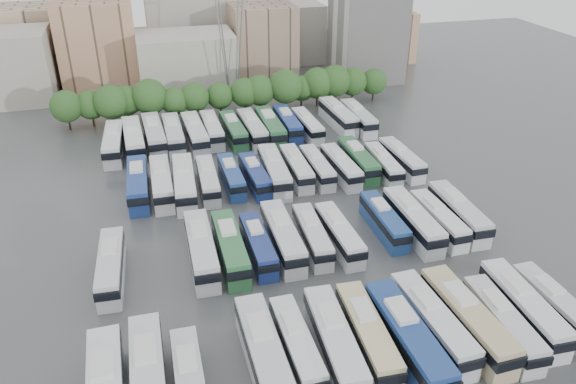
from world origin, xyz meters
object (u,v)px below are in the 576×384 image
object	(u,v)px
bus_r1_s12	(438,219)
bus_r3_s10	(307,125)
bus_r0_s11	(502,323)
bus_r1_s7	(312,236)
bus_r2_s4	(208,180)
bus_r2_s13	(401,159)
bus_r1_s6	(283,237)
bus_r1_s4	(230,247)
bus_r0_s5	(297,345)
bus_r3_s2	(154,135)
bus_r3_s4	(195,133)
bus_r3_s12	(338,116)
bus_r3_s8	(270,127)
bus_r1_s0	(111,266)
bus_r1_s3	(201,249)
bus_r0_s9	(432,322)
bus_r1_s13	(458,212)
bus_r3_s1	(134,139)
bus_r2_s5	(231,176)
bus_r0_s1	(149,379)
bus_r2_s10	(341,166)
bus_r2_s1	(138,184)
bus_r2_s2	(162,183)
bus_r3_s13	(358,118)
bus_r2_s3	(184,183)
bus_r3_s6	(233,130)
bus_r2_s8	(296,167)
bus_r3_s7	(252,129)
bus_r1_s10	(384,220)
apartment_tower	(368,20)
bus_r1_s5	(258,245)
bus_r1_s8	(339,234)
bus_r2_s6	(255,176)
bus_r1_s11	(413,220)
bus_r0_s12	(523,307)
bus_r0_s8	(407,338)
bus_r0_s2	(190,384)
bus_r0_s7	(367,334)
bus_r0_s4	(264,354)
bus_r0_s6	(334,342)
bus_r3_s3	(173,135)
bus_r2_s9	(317,167)
bus_r0_s10	(467,319)

from	to	relation	value
bus_r1_s12	bus_r3_s10	distance (m)	35.56
bus_r0_s11	bus_r1_s7	xyz separation A→B (m)	(-13.02, 19.48, -0.06)
bus_r2_s4	bus_r2_s13	xyz separation A→B (m)	(29.82, -0.60, 0.01)
bus_r1_s6	bus_r1_s4	bearing A→B (deg)	-174.39
bus_r0_s5	bus_r3_s2	size ratio (longest dim) A/B	0.82
bus_r3_s4	bus_r3_s12	distance (m)	26.29
bus_r3_s8	bus_r3_s10	bearing A→B (deg)	-1.65
bus_r1_s0	bus_r1_s12	distance (m)	39.77
bus_r1_s3	bus_r0_s9	bearing A→B (deg)	-41.76
bus_r0_s11	bus_r1_s13	bearing A→B (deg)	73.76
bus_r1_s3	bus_r3_s10	world-z (taller)	bus_r1_s3
bus_r3_s1	bus_r2_s5	bearing A→B (deg)	-53.69
bus_r0_s1	bus_r1_s0	xyz separation A→B (m)	(-3.28, 17.75, -0.19)
bus_r2_s10	bus_r3_s1	distance (m)	34.76
bus_r2_s1	bus_r2_s5	bearing A→B (deg)	-0.87
bus_r1_s13	bus_r2_s5	bearing A→B (deg)	146.51
bus_r2_s2	bus_r3_s13	distance (m)	39.91
bus_r2_s3	bus_r3_s6	xyz separation A→B (m)	(10.15, 17.96, -0.16)
bus_r2_s8	bus_r3_s7	distance (m)	16.67
bus_r1_s10	bus_r1_s13	distance (m)	9.93
bus_r1_s4	bus_r3_s13	xyz separation A→B (m)	(29.55, 35.48, 0.02)
bus_r2_s10	bus_r3_s2	size ratio (longest dim) A/B	0.85
apartment_tower	bus_r2_s8	bearing A→B (deg)	-122.64
bus_r3_s1	bus_r1_s5	bearing A→B (deg)	-71.81
bus_r0_s5	bus_r1_s3	bearing A→B (deg)	109.48
bus_r2_s5	bus_r3_s8	xyz separation A→B (m)	(9.66, 16.26, 0.37)
bus_r1_s8	bus_r2_s3	world-z (taller)	bus_r2_s3
bus_r0_s9	bus_r2_s6	size ratio (longest dim) A/B	1.14
bus_r1_s11	bus_r2_s1	xyz separation A→B (m)	(-32.90, 19.02, 0.01)
bus_r3_s7	bus_r3_s10	world-z (taller)	bus_r3_s7
apartment_tower	bus_r0_s12	distance (m)	84.14
bus_r1_s4	bus_r3_s6	size ratio (longest dim) A/B	1.02
bus_r1_s5	bus_r3_s4	distance (m)	35.46
bus_r0_s8	bus_r0_s2	bearing A→B (deg)	178.93
bus_r0_s7	bus_r2_s8	size ratio (longest dim) A/B	1.06
bus_r1_s7	bus_r2_s5	distance (m)	19.53
bus_r0_s8	bus_r1_s5	size ratio (longest dim) A/B	1.23
bus_r0_s4	bus_r0_s6	distance (m)	6.55
bus_r1_s5	bus_r1_s6	bearing A→B (deg)	9.64
bus_r2_s5	bus_r0_s12	bearing A→B (deg)	-58.99
bus_r1_s7	bus_r3_s3	bearing A→B (deg)	113.06
bus_r3_s4	bus_r2_s10	bearing A→B (deg)	-44.98
bus_r0_s2	bus_r3_s2	size ratio (longest dim) A/B	0.82
bus_r2_s9	bus_r3_s4	distance (m)	23.61
bus_r0_s10	bus_r2_s8	xyz separation A→B (m)	(-6.60, 36.89, -0.26)
bus_r0_s7	bus_r3_s12	distance (m)	57.02
bus_r0_s7	bus_r0_s6	bearing A→B (deg)	-172.60
bus_r1_s0	bus_r1_s6	size ratio (longest dim) A/B	0.94
bus_r1_s6	bus_r3_s12	bearing A→B (deg)	61.68
bus_r0_s6	bus_r2_s3	distance (m)	36.73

